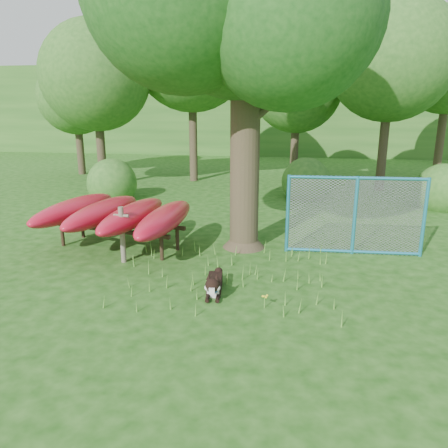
# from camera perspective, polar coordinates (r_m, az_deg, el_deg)

# --- Properties ---
(ground) EXTENTS (80.00, 80.00, 0.00)m
(ground) POSITION_cam_1_polar(r_m,az_deg,el_deg) (8.28, -2.76, -8.82)
(ground) COLOR #16440D
(ground) RESTS_ON ground
(wooden_post) EXTENTS (0.34, 0.12, 1.26)m
(wooden_post) POSITION_cam_1_polar(r_m,az_deg,el_deg) (9.79, -13.15, -1.20)
(wooden_post) COLOR #5E5747
(wooden_post) RESTS_ON ground
(kayak_rack) EXTENTS (3.56, 3.82, 1.12)m
(kayak_rack) POSITION_cam_1_polar(r_m,az_deg,el_deg) (10.76, -13.74, 1.29)
(kayak_rack) COLOR black
(kayak_rack) RESTS_ON ground
(husky_dog) EXTENTS (0.37, 1.15, 0.51)m
(husky_dog) POSITION_cam_1_polar(r_m,az_deg,el_deg) (8.12, -1.32, -7.92)
(husky_dog) COLOR black
(husky_dog) RESTS_ON ground
(fence_section) EXTENTS (3.14, 0.21, 3.06)m
(fence_section) POSITION_cam_1_polar(r_m,az_deg,el_deg) (10.45, 16.71, 1.04)
(fence_section) COLOR teal
(fence_section) RESTS_ON ground
(wildflower_clump) EXTENTS (0.11, 0.10, 0.24)m
(wildflower_clump) POSITION_cam_1_polar(r_m,az_deg,el_deg) (7.60, 5.35, -9.53)
(wildflower_clump) COLOR #569430
(wildflower_clump) RESTS_ON ground
(bg_tree_a) EXTENTS (4.40, 4.40, 6.70)m
(bg_tree_a) POSITION_cam_1_polar(r_m,az_deg,el_deg) (19.21, -16.42, 18.05)
(bg_tree_a) COLOR #352B1D
(bg_tree_a) RESTS_ON ground
(bg_tree_b) EXTENTS (5.20, 5.20, 8.22)m
(bg_tree_b) POSITION_cam_1_polar(r_m,az_deg,el_deg) (20.04, -4.26, 21.70)
(bg_tree_b) COLOR #352B1D
(bg_tree_b) RESTS_ON ground
(bg_tree_c) EXTENTS (4.00, 4.00, 6.12)m
(bg_tree_c) POSITION_cam_1_polar(r_m,az_deg,el_deg) (20.39, 9.52, 17.19)
(bg_tree_c) COLOR #352B1D
(bg_tree_c) RESTS_ON ground
(bg_tree_d) EXTENTS (4.80, 4.80, 7.50)m
(bg_tree_d) POSITION_cam_1_polar(r_m,az_deg,el_deg) (18.76, 21.04, 19.60)
(bg_tree_d) COLOR #352B1D
(bg_tree_d) RESTS_ON ground
(bg_tree_f) EXTENTS (3.60, 3.60, 5.55)m
(bg_tree_f) POSITION_cam_1_polar(r_m,az_deg,el_deg) (22.98, -18.79, 15.44)
(bg_tree_f) COLOR #352B1D
(bg_tree_f) RESTS_ON ground
(shrub_left) EXTENTS (1.80, 1.80, 1.80)m
(shrub_left) POSITION_cam_1_polar(r_m,az_deg,el_deg) (16.64, -14.27, 3.14)
(shrub_left) COLOR #295C1D
(shrub_left) RESTS_ON ground
(shrub_right) EXTENTS (1.80, 1.80, 1.80)m
(shrub_right) POSITION_cam_1_polar(r_m,az_deg,el_deg) (16.48, 26.42, 1.88)
(shrub_right) COLOR #295C1D
(shrub_right) RESTS_ON ground
(shrub_mid) EXTENTS (1.80, 1.80, 1.80)m
(shrub_mid) POSITION_cam_1_polar(r_m,az_deg,el_deg) (16.73, 10.55, 3.42)
(shrub_mid) COLOR #295C1D
(shrub_mid) RESTS_ON ground
(wooded_hillside) EXTENTS (80.00, 12.00, 6.00)m
(wooded_hillside) POSITION_cam_1_polar(r_m,az_deg,el_deg) (35.42, 7.05, 14.63)
(wooded_hillside) COLOR #295C1D
(wooded_hillside) RESTS_ON ground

